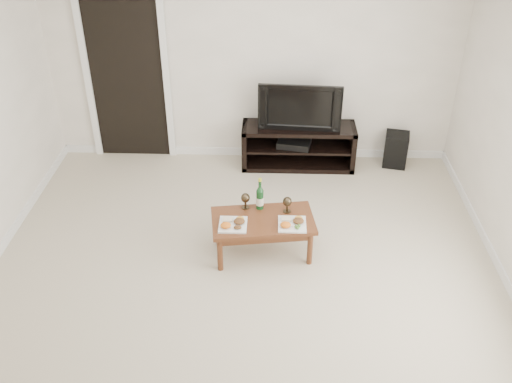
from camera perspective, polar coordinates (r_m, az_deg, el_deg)
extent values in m
plane|color=beige|center=(5.35, -1.42, -10.71)|extent=(5.50, 5.50, 0.00)
cube|color=white|center=(7.06, -0.32, 13.06)|extent=(5.00, 0.04, 2.60)
cube|color=white|center=(4.03, -1.94, 17.51)|extent=(5.00, 5.50, 0.04)
cube|color=black|center=(7.35, -12.71, 10.77)|extent=(0.90, 0.02, 2.05)
cube|color=black|center=(7.23, 4.25, 4.56)|extent=(1.41, 0.45, 0.55)
imported|color=black|center=(6.98, 4.43, 8.64)|extent=(1.01, 0.20, 0.58)
cube|color=black|center=(7.19, 3.84, 4.88)|extent=(0.45, 0.37, 0.08)
cube|color=black|center=(7.47, 13.80, 4.11)|extent=(0.34, 0.34, 0.43)
cube|color=brown|center=(5.73, 0.68, -4.49)|extent=(1.07, 0.68, 0.42)
cube|color=white|center=(5.50, -2.32, -3.13)|extent=(0.27, 0.27, 0.07)
cube|color=white|center=(5.52, 3.64, -3.08)|extent=(0.27, 0.27, 0.07)
cylinder|color=#103D18|center=(5.67, 0.39, -0.21)|extent=(0.07, 0.07, 0.35)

